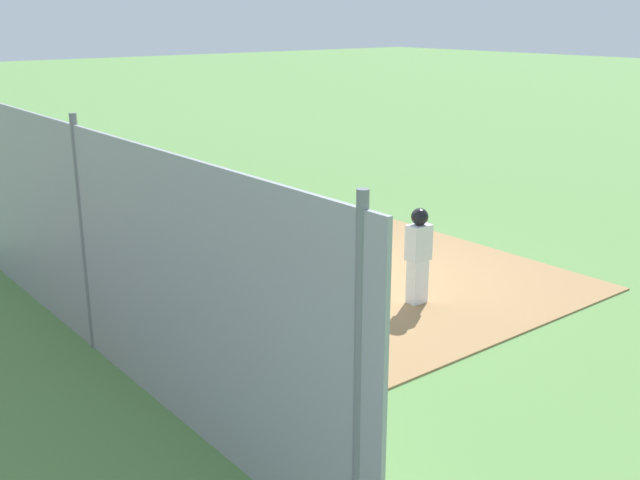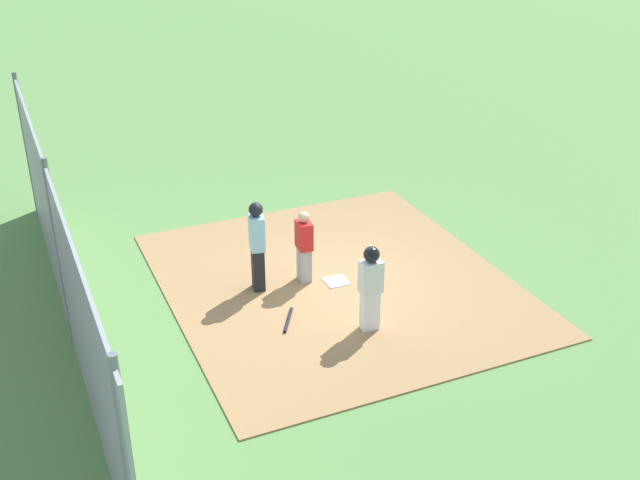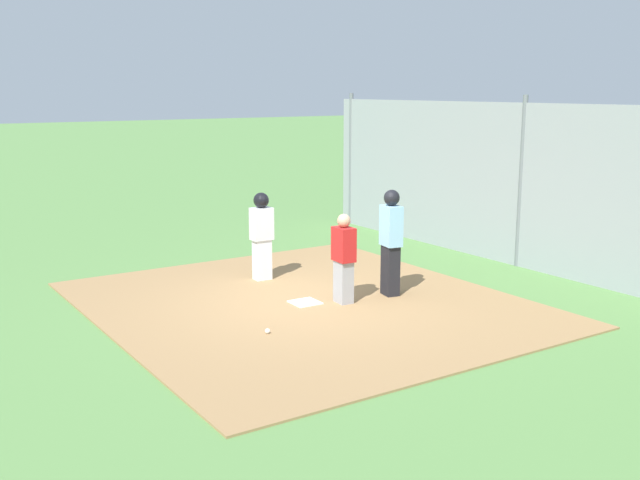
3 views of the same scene
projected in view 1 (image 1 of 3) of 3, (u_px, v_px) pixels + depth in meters
The scene contains 9 objects.
ground_plane at pixel (354, 275), 13.79m from camera, with size 140.00×140.00×0.00m, color #5B8947.
dirt_infield at pixel (354, 274), 13.78m from camera, with size 7.20×6.40×0.03m, color #9E774C.
home_plate at pixel (354, 272), 13.78m from camera, with size 0.44×0.44×0.02m, color white.
catcher at pixel (321, 235), 13.47m from camera, with size 0.40×0.29×1.47m.
umpire at pixel (277, 233), 12.90m from camera, with size 0.42×0.32×1.80m.
runner at pixel (418, 250), 12.12m from camera, with size 0.28×0.39×1.60m.
baseball_bat at pixel (329, 304), 12.22m from camera, with size 0.06×0.06×0.78m, color black.
baseball at pixel (368, 245), 15.29m from camera, with size 0.07×0.07×0.07m, color white.
backstop_fence at pixel (85, 240), 10.34m from camera, with size 12.00×0.10×3.35m.
Camera 1 is at (9.75, -8.64, 4.60)m, focal length 42.13 mm.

